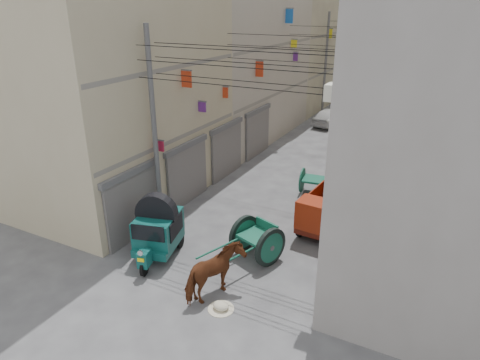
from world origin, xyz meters
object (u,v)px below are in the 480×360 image
Objects in this scene: feed_sack at (221,306)px; distant_car_white at (330,117)px; mini_truck at (321,215)px; second_cart at (315,181)px; tonga_cart at (257,240)px; distant_car_grey at (399,120)px; horse at (215,274)px; auto_rickshaw at (158,228)px; distant_car_green at (383,93)px.

distant_car_white is at bearing 98.23° from feed_sack.
mini_truck is 3.92m from second_cart.
distant_car_grey is at bearing 104.72° from tonga_cart.
feed_sack is (-1.23, -5.92, -0.69)m from mini_truck.
mini_truck is 6.09m from feed_sack.
distant_car_grey is (4.71, 1.83, -0.09)m from distant_car_white.
tonga_cart is 19.29m from distant_car_white.
horse reaches higher than feed_sack.
auto_rickshaw reaches higher than feed_sack.
auto_rickshaw is at bearing -116.70° from distant_car_grey.
tonga_cart is 6.68× the size of feed_sack.
second_cart is at bearing 51.66° from auto_rickshaw.
tonga_cart is 3.20m from mini_truck.
horse is (-0.19, -2.65, 0.12)m from tonga_cart.
tonga_cart is 0.88× the size of distant_car_white.
distant_car_white is (-3.00, 12.60, 0.00)m from second_cart.
tonga_cart is 0.99× the size of distant_car_grey.
distant_car_grey is at bearing -150.11° from distant_car_white.
mini_truck is (1.51, 2.82, 0.07)m from tonga_cart.
horse is at bearing -108.74° from distant_car_grey.
horse is (-0.26, -9.11, 0.21)m from second_cart.
distant_car_grey is at bearing 115.28° from distant_car_green.
second_cart reaches higher than distant_car_grey.
horse reaches higher than distant_car_white.
distant_car_green is (-3.04, 10.16, -0.02)m from distant_car_grey.
feed_sack is (0.28, -3.10, -0.62)m from tonga_cart.
mini_truck reaches higher than second_cart.
feed_sack is at bearing -40.02° from auto_rickshaw.
distant_car_grey is 0.92× the size of distant_car_green.
tonga_cart is 1.08× the size of mini_truck.
distant_car_green is at bearing 99.90° from mini_truck.
horse is 33.72m from distant_car_green.
distant_car_grey is 10.60m from distant_car_green.
feed_sack is 22.40m from distant_car_white.
mini_truck is at bearing 78.24° from feed_sack.
tonga_cart is at bearing 8.81° from auto_rickshaw.
tonga_cart is 2.24× the size of second_cart.
mini_truck is at bearing -91.43° from horse.
mini_truck is 28.37m from distant_car_green.
distant_car_grey is at bearing 93.45° from mini_truck.
feed_sack is 0.25× the size of horse.
second_cart reaches higher than feed_sack.
tonga_cart is 1.65× the size of horse.
distant_car_grey is (5.06, 22.37, -0.53)m from auto_rickshaw.
tonga_cart reaches higher than second_cart.
feed_sack is at bearing -97.46° from mini_truck.
distant_car_white is at bearing 73.57° from auto_rickshaw.
auto_rickshaw is 3.61m from tonga_cart.
mini_truck is 2.07× the size of second_cart.
second_cart is 14.53m from distant_car_grey.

